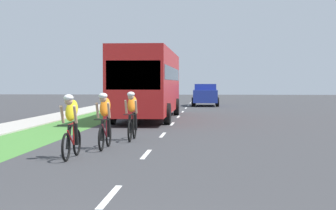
% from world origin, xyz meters
% --- Properties ---
extents(ground_plane, '(120.00, 120.00, 0.00)m').
position_xyz_m(ground_plane, '(0.00, 20.00, 0.00)').
color(ground_plane, '#38383A').
extents(grass_verge, '(2.42, 70.00, 0.01)m').
position_xyz_m(grass_verge, '(-4.42, 20.00, 0.00)').
color(grass_verge, '#478438').
rests_on(grass_verge, ground_plane).
extents(sidewalk_concrete, '(1.96, 70.00, 0.10)m').
position_xyz_m(sidewalk_concrete, '(-6.60, 20.00, 0.00)').
color(sidewalk_concrete, '#B2ADA3').
rests_on(sidewalk_concrete, ground_plane).
extents(lane_markings_center, '(0.12, 52.71, 0.01)m').
position_xyz_m(lane_markings_center, '(0.00, 24.00, 0.00)').
color(lane_markings_center, white).
rests_on(lane_markings_center, ground_plane).
extents(cyclist_lead, '(0.42, 1.72, 1.58)m').
position_xyz_m(cyclist_lead, '(-1.74, 7.82, 0.81)').
color(cyclist_lead, black).
rests_on(cyclist_lead, ground_plane).
extents(cyclist_trailing, '(0.42, 1.72, 1.58)m').
position_xyz_m(cyclist_trailing, '(-1.28, 9.74, 0.81)').
color(cyclist_trailing, black).
rests_on(cyclist_trailing, ground_plane).
extents(cyclist_distant, '(0.42, 1.72, 1.58)m').
position_xyz_m(cyclist_distant, '(-0.84, 11.97, 0.81)').
color(cyclist_distant, black).
rests_on(cyclist_distant, ground_plane).
extents(bus_red, '(2.78, 11.60, 3.48)m').
position_xyz_m(bus_red, '(-1.44, 22.30, 1.98)').
color(bus_red, red).
rests_on(bus_red, ground_plane).
extents(suv_blue, '(2.15, 4.70, 1.79)m').
position_xyz_m(suv_blue, '(1.44, 38.04, 0.95)').
color(suv_blue, '#23389E').
rests_on(suv_blue, ground_plane).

